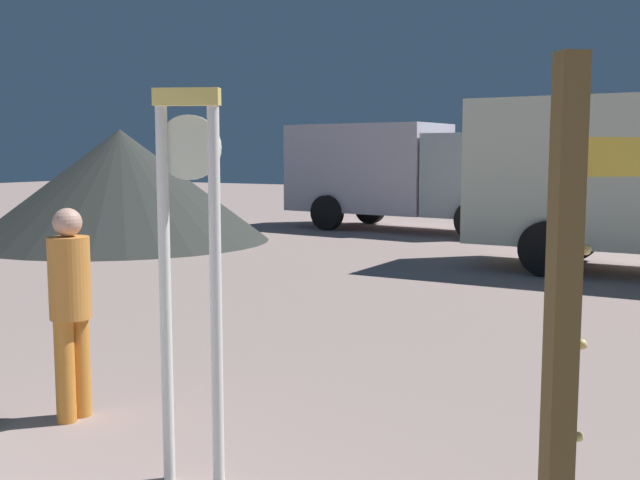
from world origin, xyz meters
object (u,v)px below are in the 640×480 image
box_truck_far (393,171)px  standing_clock (190,251)px  dome_tent (121,185)px  person_near_clock (70,303)px

box_truck_far → standing_clock: bearing=-70.6°
box_truck_far → dome_tent: bearing=-128.3°
box_truck_far → person_near_clock: bearing=-75.5°
standing_clock → box_truck_far: 15.56m
box_truck_far → dome_tent: (-4.30, -5.45, -0.26)m
standing_clock → person_near_clock: (-1.47, 0.41, -0.53)m
box_truck_far → dome_tent: size_ratio=0.93×
standing_clock → box_truck_far: bearing=109.4°
standing_clock → person_near_clock: bearing=164.3°
standing_clock → dome_tent: dome_tent is taller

